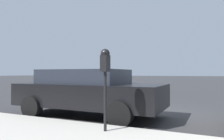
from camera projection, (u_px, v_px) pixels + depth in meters
ground_plane at (146, 115)px, 6.84m from camera, size 220.00×220.00×0.00m
parking_meter at (105, 68)px, 4.43m from camera, size 0.21×0.19×1.67m
car_black at (88, 91)px, 6.61m from camera, size 2.11×4.47×1.41m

